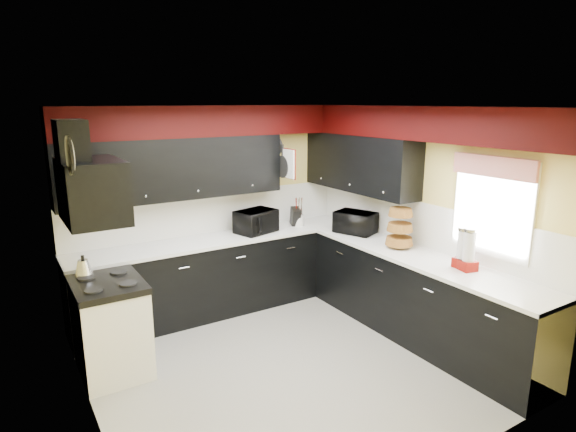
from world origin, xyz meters
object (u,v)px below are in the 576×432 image
object	(u,v)px
toaster_oven	(257,221)
knife_block	(295,217)
microwave	(356,222)
kettle	(84,268)
utensil_crock	(299,220)

from	to	relation	value
toaster_oven	knife_block	xyz separation A→B (m)	(0.59, 0.02, -0.02)
microwave	kettle	size ratio (longest dim) A/B	2.84
knife_block	toaster_oven	bearing A→B (deg)	-159.67
toaster_oven	microwave	xyz separation A→B (m)	(1.04, -0.68, -0.01)
microwave	knife_block	size ratio (longest dim) A/B	2.01
utensil_crock	knife_block	size ratio (longest dim) A/B	0.61
microwave	kettle	world-z (taller)	microwave
microwave	utensil_crock	xyz separation A→B (m)	(-0.41, 0.68, -0.06)
kettle	utensil_crock	bearing A→B (deg)	8.91
knife_block	kettle	xyz separation A→B (m)	(-2.71, -0.46, -0.06)
utensil_crock	microwave	bearing A→B (deg)	-59.02
knife_block	kettle	bearing A→B (deg)	-152.28
toaster_oven	utensil_crock	size ratio (longest dim) A/B	3.34
toaster_oven	knife_block	distance (m)	0.59
kettle	toaster_oven	bearing A→B (deg)	11.57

